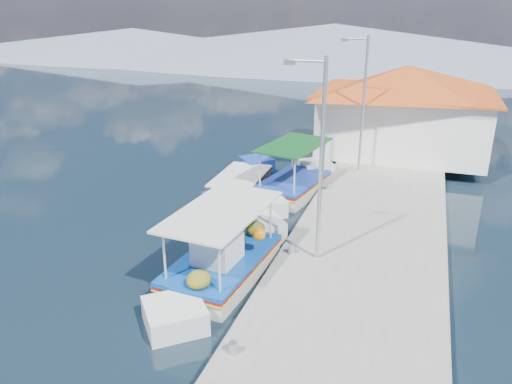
% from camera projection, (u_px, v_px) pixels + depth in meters
% --- Properties ---
extents(ground, '(160.00, 160.00, 0.00)m').
position_uv_depth(ground, '(152.00, 279.00, 15.12)').
color(ground, black).
rests_on(ground, ground).
extents(quay, '(5.00, 44.00, 0.50)m').
position_uv_depth(quay, '(374.00, 220.00, 18.56)').
color(quay, gray).
rests_on(quay, ground).
extents(bollards, '(0.20, 17.20, 0.30)m').
position_uv_depth(bollards, '(315.00, 211.00, 18.39)').
color(bollards, '#A5A8AD').
rests_on(bollards, quay).
extents(main_caique, '(2.57, 7.48, 2.47)m').
position_uv_depth(main_caique, '(223.00, 262.00, 15.09)').
color(main_caique, silver).
rests_on(main_caique, ground).
extents(caique_green_canopy, '(2.83, 6.59, 2.51)m').
position_uv_depth(caique_green_canopy, '(293.00, 186.00, 21.64)').
color(caique_green_canopy, silver).
rests_on(caique_green_canopy, ground).
extents(caique_blue_hull, '(1.98, 6.39, 1.14)m').
position_uv_depth(caique_blue_hull, '(241.00, 184.00, 22.05)').
color(caique_blue_hull, '#1A39A1').
rests_on(caique_blue_hull, ground).
extents(harbor_building, '(10.49, 10.49, 4.40)m').
position_uv_depth(harbor_building, '(404.00, 108.00, 25.53)').
color(harbor_building, white).
rests_on(harbor_building, quay).
extents(lamp_post_near, '(1.21, 0.14, 6.00)m').
position_uv_depth(lamp_post_near, '(319.00, 152.00, 14.16)').
color(lamp_post_near, '#A5A8AD').
rests_on(lamp_post_near, quay).
extents(lamp_post_far, '(1.21, 0.14, 6.00)m').
position_uv_depth(lamp_post_far, '(362.00, 98.00, 22.12)').
color(lamp_post_far, '#A5A8AD').
rests_on(lamp_post_far, quay).
extents(mountain_ridge, '(171.40, 96.00, 5.50)m').
position_uv_depth(mountain_ridge, '(427.00, 52.00, 61.95)').
color(mountain_ridge, slate).
rests_on(mountain_ridge, ground).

